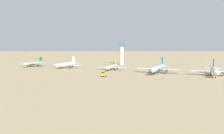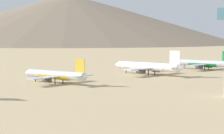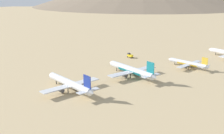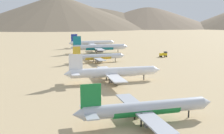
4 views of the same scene
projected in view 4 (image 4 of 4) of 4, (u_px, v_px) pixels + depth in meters
ground_plane at (105, 63)px, 160.42m from camera, size 1800.00×1800.00×0.00m
parked_jet_0 at (145, 109)px, 64.81m from camera, size 36.98×29.95×10.69m
parked_jet_1 at (113, 72)px, 109.00m from camera, size 41.62×33.77×12.01m
parked_jet_2 at (98, 57)px, 161.43m from camera, size 35.23×28.61×10.16m
parked_jet_3 at (99, 47)px, 209.52m from camera, size 47.34×38.44×13.65m
parked_jet_4 at (91, 43)px, 253.91m from camera, size 45.72×37.07×13.21m
service_truck at (164, 54)px, 186.17m from camera, size 5.24×2.74×3.90m
desert_hill_0 at (146, 16)px, 1053.00m from camera, size 547.41×547.41×95.91m
desert_hill_1 at (89, 13)px, 1134.72m from camera, size 777.65×777.65×120.41m
desert_hill_2 at (45, 14)px, 1036.23m from camera, size 585.14×585.14×113.26m
desert_hill_5 at (58, 12)px, 960.78m from camera, size 684.58×684.58×122.87m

